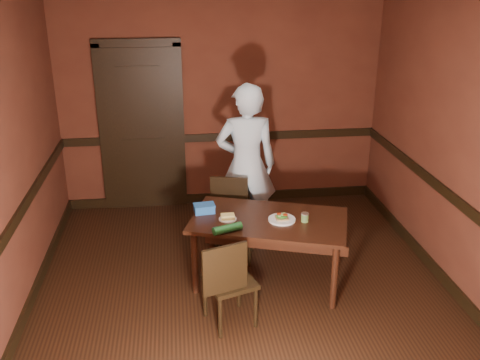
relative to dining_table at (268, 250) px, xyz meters
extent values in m
cube|color=black|center=(-0.26, -0.22, -0.34)|extent=(4.00, 4.50, 0.01)
cube|color=#57281A|center=(-0.26, 2.03, 1.01)|extent=(4.00, 0.02, 2.70)
cube|color=#57281A|center=(-0.26, -2.47, 1.01)|extent=(4.00, 0.02, 2.70)
cube|color=#57281A|center=(-2.26, -0.22, 1.01)|extent=(0.02, 4.50, 2.70)
cube|color=#57281A|center=(1.74, -0.22, 1.01)|extent=(0.02, 4.50, 2.70)
cube|color=black|center=(-0.26, 2.01, 0.56)|extent=(4.00, 0.03, 0.10)
cube|color=black|center=(-2.25, -0.22, 0.56)|extent=(0.03, 4.50, 0.10)
cube|color=black|center=(1.72, -0.22, 0.56)|extent=(0.03, 4.50, 0.10)
cube|color=black|center=(-0.26, 2.01, -0.28)|extent=(4.00, 0.03, 0.12)
cube|color=black|center=(-2.25, -0.22, -0.28)|extent=(0.03, 4.50, 0.12)
cube|color=black|center=(1.72, -0.22, -0.28)|extent=(0.03, 4.50, 0.12)
cube|color=black|center=(-1.26, 1.99, 0.68)|extent=(0.85, 0.04, 2.05)
cube|color=black|center=(-1.74, 2.01, 0.68)|extent=(0.10, 0.06, 2.15)
cube|color=black|center=(-0.79, 2.01, 0.68)|extent=(0.10, 0.06, 2.15)
cube|color=black|center=(-1.26, 2.01, 1.76)|extent=(1.05, 0.06, 0.10)
cube|color=black|center=(0.00, 0.00, 0.00)|extent=(1.65, 1.25, 0.69)
imported|color=silver|center=(-0.10, 0.90, 0.57)|extent=(0.68, 0.46, 1.82)
cylinder|color=white|center=(0.12, -0.05, 0.35)|extent=(0.26, 0.26, 0.01)
cube|color=#9E7C4C|center=(0.12, -0.05, 0.37)|extent=(0.12, 0.11, 0.02)
ellipsoid|color=#318125|center=(0.12, -0.05, 0.39)|extent=(0.11, 0.10, 0.02)
cylinder|color=#B42A0B|center=(0.09, -0.03, 0.40)|extent=(0.04, 0.04, 0.01)
cylinder|color=#B42A0B|center=(0.15, -0.06, 0.40)|extent=(0.04, 0.04, 0.01)
cylinder|color=#9BBE60|center=(0.09, -0.07, 0.40)|extent=(0.03, 0.03, 0.01)
cylinder|color=#9BBE60|center=(0.14, -0.02, 0.40)|extent=(0.03, 0.03, 0.01)
cylinder|color=#9BBE60|center=(0.12, -0.05, 0.40)|extent=(0.03, 0.03, 0.01)
cylinder|color=#5A7F40|center=(0.32, -0.10, 0.38)|extent=(0.07, 0.07, 0.08)
cylinder|color=#B4B3A5|center=(0.32, -0.10, 0.43)|extent=(0.07, 0.07, 0.01)
cylinder|color=white|center=(-0.39, 0.03, 0.35)|extent=(0.17, 0.17, 0.01)
cube|color=#F2DA71|center=(-0.39, 0.03, 0.38)|extent=(0.13, 0.09, 0.04)
cube|color=blue|center=(-0.60, 0.22, 0.38)|extent=(0.21, 0.15, 0.08)
cube|color=blue|center=(-0.60, 0.22, 0.42)|extent=(0.22, 0.16, 0.01)
cylinder|color=#184A1E|center=(-0.42, -0.23, 0.38)|extent=(0.28, 0.17, 0.08)
camera|label=1|loc=(-0.85, -4.54, 2.57)|focal=40.00mm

